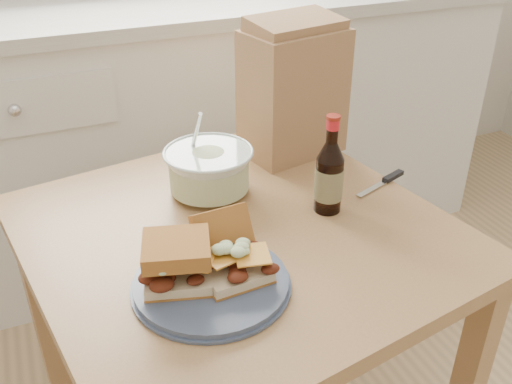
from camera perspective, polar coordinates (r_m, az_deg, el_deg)
name	(u,v)px	position (r m, az deg, el deg)	size (l,w,h in m)	color
cabinet_run	(169,131)	(2.15, -8.67, 6.07)	(2.50, 0.64, 0.94)	white
dining_table	(240,266)	(1.24, -1.65, -7.43)	(0.94, 0.94, 0.68)	#A77F4F
plate	(211,283)	(1.03, -4.49, -9.09)	(0.28, 0.28, 0.02)	#424F6B
sandwich_left	(177,261)	(1.00, -7.87, -6.89)	(0.14, 0.13, 0.08)	beige
sandwich_right	(230,254)	(1.02, -2.57, -6.17)	(0.12, 0.16, 0.10)	beige
coleslaw_bowl	(209,172)	(1.28, -4.72, 2.02)	(0.20, 0.20, 0.20)	white
beer_bottle	(329,176)	(1.21, 7.33, 1.60)	(0.06, 0.06, 0.22)	black
knife	(388,179)	(1.38, 13.05, 1.25)	(0.16, 0.07, 0.01)	silver
paper_bag	(293,93)	(1.44, 3.74, 9.80)	(0.24, 0.16, 0.31)	#A97A52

